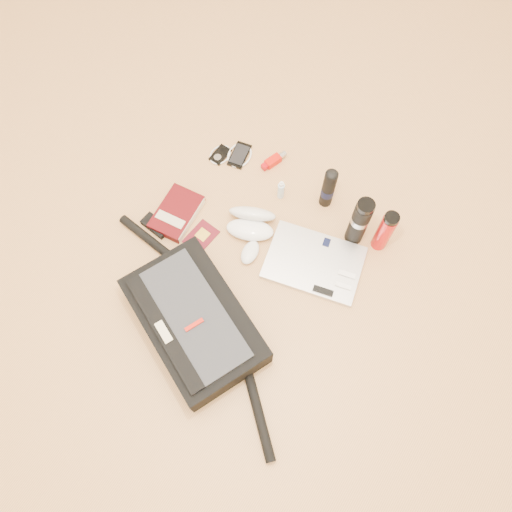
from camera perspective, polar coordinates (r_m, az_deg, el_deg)
name	(u,v)px	position (r m, az deg, el deg)	size (l,w,h in m)	color
ground	(240,277)	(1.89, -1.84, -2.45)	(4.00, 4.00, 0.00)	tan
messenger_bag	(194,320)	(1.78, -7.13, -7.33)	(0.98, 0.52, 0.15)	black
laptop	(314,263)	(1.91, 6.68, -0.81)	(0.41, 0.33, 0.03)	#BDBCBF
book	(177,213)	(2.00, -9.03, 4.86)	(0.17, 0.23, 0.04)	#45060A
passport	(201,237)	(1.96, -6.30, 2.22)	(0.10, 0.13, 0.01)	#520C16
mouse	(250,252)	(1.91, -0.69, 0.41)	(0.08, 0.11, 0.03)	white
sunglasses_case	(251,222)	(1.94, -0.57, 3.91)	(0.23, 0.22, 0.11)	white
ipod	(220,155)	(2.15, -4.12, 11.47)	(0.08, 0.09, 0.01)	black
phone	(240,155)	(2.14, -1.90, 11.46)	(0.12, 0.14, 0.01)	black
inhaler	(274,160)	(2.11, 2.06, 10.86)	(0.06, 0.12, 0.03)	red
spray_bottle	(281,190)	(2.00, 2.87, 7.53)	(0.03, 0.03, 0.11)	#B1D2EA
aerosol_can	(328,188)	(1.95, 8.28, 7.70)	(0.06, 0.06, 0.22)	black
thermos_black	(359,222)	(1.87, 11.73, 3.86)	(0.08, 0.08, 0.26)	black
thermos_red	(385,231)	(1.90, 14.50, 2.75)	(0.06, 0.06, 0.22)	red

